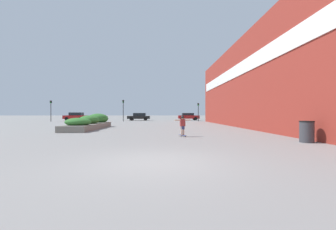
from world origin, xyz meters
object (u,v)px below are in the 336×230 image
object	(u,v)px
car_center_left	(139,117)
traffic_light_right	(198,109)
car_leftmost	(251,116)
traffic_light_left	(123,107)
car_rightmost	(76,116)
skateboard	(183,135)
trash_bin	(307,132)
traffic_light_far_left	(51,107)
car_center_right	(188,116)
skateboarder	(183,123)

from	to	relation	value
car_center_left	traffic_light_right	bearing A→B (deg)	-112.26
car_leftmost	traffic_light_left	bearing A→B (deg)	102.82
car_center_left	traffic_light_left	bearing A→B (deg)	157.87
car_center_left	car_leftmost	bearing A→B (deg)	-89.43
car_rightmost	car_center_left	bearing A→B (deg)	-86.09
car_rightmost	skateboard	bearing A→B (deg)	-149.53
car_rightmost	traffic_light_right	size ratio (longest dim) A/B	1.30
trash_bin	car_leftmost	world-z (taller)	car_leftmost
car_rightmost	traffic_light_far_left	world-z (taller)	traffic_light_far_left
skateboard	traffic_light_left	world-z (taller)	traffic_light_left
car_rightmost	traffic_light_far_left	size ratio (longest dim) A/B	1.16
car_rightmost	car_center_right	bearing A→B (deg)	-85.44
skateboarder	trash_bin	size ratio (longest dim) A/B	1.13
trash_bin	car_center_left	xyz separation A→B (m)	(-11.31, 33.72, 0.26)
trash_bin	traffic_light_far_left	bearing A→B (deg)	132.19
trash_bin	car_center_left	world-z (taller)	car_center_left
skateboard	traffic_light_far_left	size ratio (longest dim) A/B	0.18
traffic_light_right	skateboarder	bearing A→B (deg)	-101.22
car_leftmost	traffic_light_right	xyz separation A→B (m)	(-11.34, -4.70, 1.44)
skateboarder	car_leftmost	xyz separation A→B (m)	(16.58, 31.10, -0.02)
car_rightmost	traffic_light_left	distance (m)	10.93
skateboarder	car_center_left	distance (m)	31.40
car_leftmost	traffic_light_far_left	size ratio (longest dim) A/B	1.19
traffic_light_right	car_rightmost	bearing A→B (deg)	170.93
trash_bin	traffic_light_right	bearing A→B (deg)	90.73
traffic_light_left	trash_bin	bearing A→B (deg)	-64.58
skateboarder	traffic_light_far_left	world-z (taller)	traffic_light_far_left
car_center_right	car_center_left	bearing A→B (deg)	-84.66
car_center_left	traffic_light_far_left	size ratio (longest dim) A/B	1.21
car_leftmost	car_rightmost	bearing A→B (deg)	91.74
car_center_right	car_rightmost	xyz separation A→B (m)	(-21.79, -1.74, 0.04)
trash_bin	car_center_left	size ratio (longest dim) A/B	0.23
car_leftmost	traffic_light_left	size ratio (longest dim) A/B	1.15
trash_bin	car_leftmost	bearing A→B (deg)	72.09
skateboarder	skateboard	bearing A→B (deg)	-107.82
skateboard	car_rightmost	size ratio (longest dim) A/B	0.16
car_center_left	traffic_light_far_left	world-z (taller)	traffic_light_far_left
car_leftmost	car_center_right	bearing A→B (deg)	86.80
car_leftmost	traffic_light_left	world-z (taller)	traffic_light_left
car_center_right	traffic_light_far_left	distance (m)	25.15
skateboarder	car_center_right	size ratio (longest dim) A/B	0.27
car_center_right	traffic_light_far_left	xyz separation A→B (m)	(-24.33, -6.14, 1.65)
skateboarder	traffic_light_left	world-z (taller)	traffic_light_left
skateboard	car_rightmost	xyz separation A→B (m)	(-17.69, 30.06, 0.75)
skateboarder	car_center_left	size ratio (longest dim) A/B	0.27
traffic_light_left	traffic_light_right	bearing A→B (deg)	3.77
car_center_left	traffic_light_left	world-z (taller)	traffic_light_left
car_center_left	traffic_light_left	xyz separation A→B (m)	(-2.17, -5.34, 1.73)
trash_bin	car_center_right	distance (m)	34.67
car_leftmost	traffic_light_right	distance (m)	12.36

